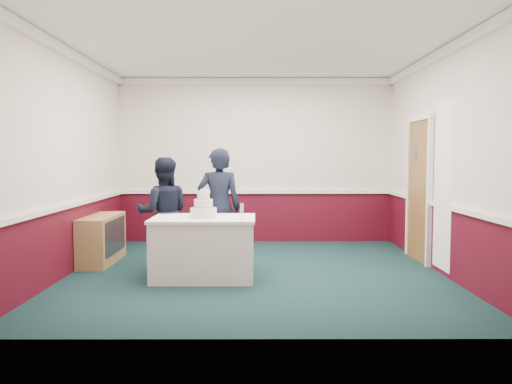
{
  "coord_description": "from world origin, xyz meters",
  "views": [
    {
      "loc": [
        -0.01,
        -6.68,
        1.56
      ],
      "look_at": [
        0.0,
        -0.1,
        1.1
      ],
      "focal_mm": 35.0,
      "sensor_mm": 36.0,
      "label": 1
    }
  ],
  "objects_px": {
    "sideboard": "(102,239)",
    "person_woman": "(219,208)",
    "cake_knife": "(200,219)",
    "person_man": "(163,213)",
    "cake_table": "(204,247)",
    "champagne_flute": "(242,209)",
    "wedding_cake": "(204,209)"
  },
  "relations": [
    {
      "from": "sideboard",
      "to": "person_man",
      "type": "distance_m",
      "value": 1.11
    },
    {
      "from": "cake_knife",
      "to": "person_man",
      "type": "bearing_deg",
      "value": 134.09
    },
    {
      "from": "sideboard",
      "to": "cake_knife",
      "type": "xyz_separation_m",
      "value": [
        1.57,
        -1.14,
        0.44
      ]
    },
    {
      "from": "sideboard",
      "to": "person_woman",
      "type": "relative_size",
      "value": 0.71
    },
    {
      "from": "cake_table",
      "to": "person_woman",
      "type": "relative_size",
      "value": 0.78
    },
    {
      "from": "cake_table",
      "to": "person_woman",
      "type": "distance_m",
      "value": 0.81
    },
    {
      "from": "sideboard",
      "to": "person_woman",
      "type": "height_order",
      "value": "person_woman"
    },
    {
      "from": "wedding_cake",
      "to": "person_man",
      "type": "xyz_separation_m",
      "value": [
        -0.63,
        0.62,
        -0.12
      ]
    },
    {
      "from": "wedding_cake",
      "to": "person_man",
      "type": "distance_m",
      "value": 0.89
    },
    {
      "from": "person_woman",
      "to": "sideboard",
      "type": "bearing_deg",
      "value": -9.74
    },
    {
      "from": "wedding_cake",
      "to": "cake_knife",
      "type": "xyz_separation_m",
      "value": [
        -0.03,
        -0.2,
        -0.11
      ]
    },
    {
      "from": "cake_table",
      "to": "wedding_cake",
      "type": "bearing_deg",
      "value": 90.0
    },
    {
      "from": "sideboard",
      "to": "cake_table",
      "type": "bearing_deg",
      "value": -30.47
    },
    {
      "from": "sideboard",
      "to": "wedding_cake",
      "type": "relative_size",
      "value": 3.3
    },
    {
      "from": "wedding_cake",
      "to": "cake_table",
      "type": "bearing_deg",
      "value": -90.0
    },
    {
      "from": "cake_table",
      "to": "champagne_flute",
      "type": "relative_size",
      "value": 6.44
    },
    {
      "from": "cake_knife",
      "to": "champagne_flute",
      "type": "xyz_separation_m",
      "value": [
        0.53,
        -0.08,
        0.14
      ]
    },
    {
      "from": "champagne_flute",
      "to": "person_woman",
      "type": "bearing_deg",
      "value": 110.33
    },
    {
      "from": "cake_table",
      "to": "champagne_flute",
      "type": "bearing_deg",
      "value": -29.25
    },
    {
      "from": "champagne_flute",
      "to": "person_woman",
      "type": "relative_size",
      "value": 0.12
    },
    {
      "from": "sideboard",
      "to": "champagne_flute",
      "type": "height_order",
      "value": "champagne_flute"
    },
    {
      "from": "wedding_cake",
      "to": "cake_knife",
      "type": "height_order",
      "value": "wedding_cake"
    },
    {
      "from": "sideboard",
      "to": "person_man",
      "type": "height_order",
      "value": "person_man"
    },
    {
      "from": "sideboard",
      "to": "champagne_flute",
      "type": "relative_size",
      "value": 5.85
    },
    {
      "from": "cake_knife",
      "to": "champagne_flute",
      "type": "relative_size",
      "value": 1.07
    },
    {
      "from": "cake_knife",
      "to": "sideboard",
      "type": "bearing_deg",
      "value": 151.65
    },
    {
      "from": "sideboard",
      "to": "cake_table",
      "type": "relative_size",
      "value": 0.91
    },
    {
      "from": "person_man",
      "to": "person_woman",
      "type": "xyz_separation_m",
      "value": [
        0.79,
        0.04,
        0.07
      ]
    },
    {
      "from": "sideboard",
      "to": "wedding_cake",
      "type": "height_order",
      "value": "wedding_cake"
    },
    {
      "from": "cake_table",
      "to": "cake_knife",
      "type": "height_order",
      "value": "cake_knife"
    },
    {
      "from": "sideboard",
      "to": "person_woman",
      "type": "bearing_deg",
      "value": -9.35
    },
    {
      "from": "wedding_cake",
      "to": "champagne_flute",
      "type": "relative_size",
      "value": 1.78
    }
  ]
}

